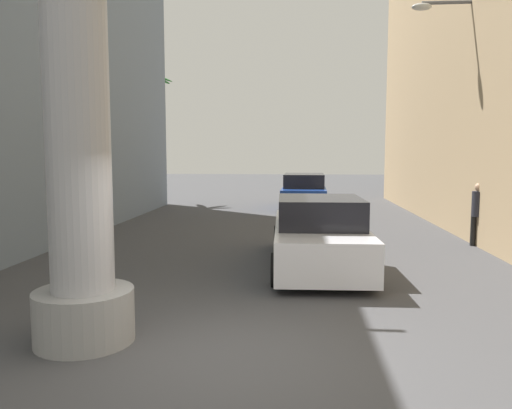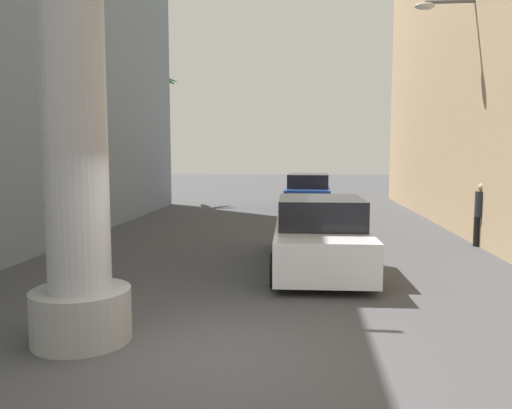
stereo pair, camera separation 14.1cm
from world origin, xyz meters
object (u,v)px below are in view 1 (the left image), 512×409
street_lamp (481,94)px  traffic_light_mast (9,49)px  palm_tree_mid_left (48,107)px  pedestrian_mid_right (478,210)px  car_lead (319,235)px  neon_sign_pole (74,19)px  car_far (304,192)px  palm_tree_far_left (144,117)px

street_lamp → traffic_light_mast: street_lamp is taller
palm_tree_mid_left → pedestrian_mid_right: size_ratio=3.85×
traffic_light_mast → palm_tree_mid_left: bearing=110.4°
car_lead → street_lamp: bearing=40.7°
neon_sign_pole → pedestrian_mid_right: size_ratio=5.57×
car_far → palm_tree_far_left: 9.04m
palm_tree_mid_left → pedestrian_mid_right: (12.50, -1.30, -2.92)m
traffic_light_mast → palm_tree_mid_left: palm_tree_mid_left is taller
palm_tree_mid_left → neon_sign_pole: bearing=-60.9°
traffic_light_mast → car_lead: size_ratio=1.28×
pedestrian_mid_right → palm_tree_far_left: bearing=138.6°
traffic_light_mast → car_lead: 7.32m
street_lamp → pedestrian_mid_right: size_ratio=4.03×
car_lead → car_far: 11.75m
car_lead → pedestrian_mid_right: bearing=33.5°
neon_sign_pole → car_lead: bearing=54.7°
car_lead → car_far: bearing=90.8°
palm_tree_mid_left → pedestrian_mid_right: palm_tree_mid_left is taller
street_lamp → car_far: size_ratio=1.49×
traffic_light_mast → palm_tree_far_left: size_ratio=0.97×
neon_sign_pole → car_lead: (3.26, 4.61, -3.45)m
neon_sign_pole → palm_tree_mid_left: bearing=119.1°
street_lamp → pedestrian_mid_right: bearing=-106.5°
car_far → palm_tree_far_left: bearing=164.7°
palm_tree_far_left → pedestrian_mid_right: palm_tree_far_left is taller
neon_sign_pole → car_lead: size_ratio=1.87×
street_lamp → pedestrian_mid_right: 3.40m
street_lamp → car_far: (-4.87, 7.70, -3.42)m
street_lamp → car_far: street_lamp is taller
car_far → street_lamp: bearing=-57.7°
neon_sign_pole → street_lamp: neon_sign_pole is taller
neon_sign_pole → palm_tree_far_left: 19.20m
neon_sign_pole → street_lamp: bearing=47.4°
car_far → pedestrian_mid_right: (4.52, -8.86, 0.25)m
traffic_light_mast → car_lead: traffic_light_mast is taller
car_lead → palm_tree_far_left: size_ratio=0.76×
traffic_light_mast → pedestrian_mid_right: bearing=21.5°
palm_tree_mid_left → car_lead: bearing=-27.2°
neon_sign_pole → pedestrian_mid_right: (7.62, 7.50, -3.17)m
street_lamp → car_lead: street_lamp is taller
traffic_light_mast → palm_tree_far_left: (-2.06, 15.18, -0.22)m
neon_sign_pole → pedestrian_mid_right: 11.15m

